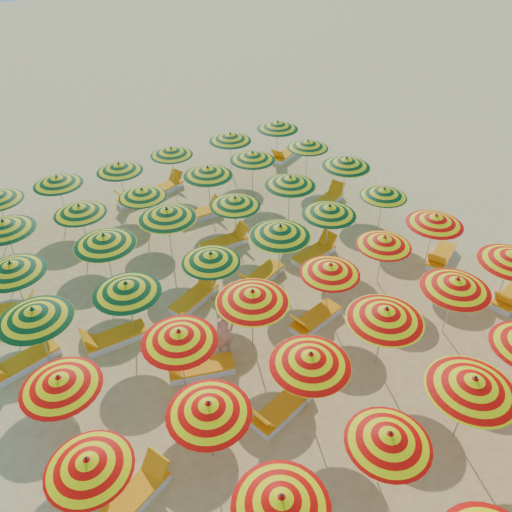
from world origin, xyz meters
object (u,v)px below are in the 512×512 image
at_px(umbrella_15, 386,314).
at_px(lounger_15, 261,277).
at_px(lounger_20, 201,214).
at_px(beachgoer_a, 225,333).
at_px(umbrella_19, 179,336).
at_px(umbrella_33, 235,201).
at_px(umbrella_17, 512,257).
at_px(umbrella_21, 330,269).
at_px(umbrella_39, 208,171).
at_px(umbrella_44, 119,167).
at_px(umbrella_18, 60,382).
at_px(umbrella_46, 230,137).
at_px(lounger_21, 137,198).
at_px(umbrella_31, 104,240).
at_px(umbrella_9, 473,384).
at_px(umbrella_26, 211,257).
at_px(lounger_6, 134,497).
at_px(umbrella_37, 80,209).
at_px(umbrella_27, 280,231).
at_px(umbrella_20, 252,296).
at_px(umbrella_23, 435,220).
at_px(umbrella_24, 34,314).
at_px(umbrella_34, 290,181).
at_px(lounger_18, 225,242).
at_px(lounger_23, 285,155).
at_px(umbrella_12, 88,464).
at_px(lounger_11, 441,257).
at_px(umbrella_45, 171,151).
at_px(umbrella_40, 252,156).
at_px(umbrella_8, 389,438).
at_px(umbrella_36, 4,225).
at_px(umbrella_13, 209,408).
at_px(umbrella_35, 346,162).
at_px(lounger_8, 511,297).
at_px(lounger_19, 328,200).
at_px(lounger_10, 315,319).
at_px(umbrella_7, 281,501).
at_px(umbrella_14, 310,359).
at_px(umbrella_41, 308,144).
at_px(umbrella_16, 457,284).
at_px(umbrella_28, 329,210).
at_px(umbrella_22, 384,241).
at_px(umbrella_32, 167,213).
at_px(umbrella_30, 11,268).
at_px(lounger_17, 8,312).
at_px(lounger_9, 200,368).
at_px(lounger_13, 114,338).
at_px(umbrella_38, 142,193).
at_px(lounger_14, 195,297).

height_order(umbrella_15, lounger_15, umbrella_15).
xyz_separation_m(lounger_20, beachgoer_a, (-2.70, -6.67, 0.62)).
bearing_deg(umbrella_19, umbrella_33, 47.90).
distance_m(umbrella_17, umbrella_21, 5.26).
height_order(umbrella_39, umbrella_44, umbrella_39).
height_order(umbrella_18, beachgoer_a, umbrella_18).
relative_size(umbrella_46, lounger_21, 1.10).
bearing_deg(umbrella_31, umbrella_9, -63.53).
relative_size(umbrella_26, lounger_6, 1.24).
bearing_deg(umbrella_21, umbrella_33, 94.22).
bearing_deg(umbrella_37, umbrella_27, -45.77).
bearing_deg(umbrella_33, umbrella_20, -115.61).
distance_m(umbrella_33, lounger_21, 5.21).
xyz_separation_m(umbrella_23, umbrella_24, (-11.93, 2.30, 0.04)).
distance_m(umbrella_9, umbrella_34, 9.87).
distance_m(lounger_18, lounger_23, 7.66).
distance_m(umbrella_12, lounger_11, 12.79).
xyz_separation_m(umbrella_37, lounger_18, (4.17, -2.40, -1.49)).
height_order(umbrella_20, umbrella_45, umbrella_20).
bearing_deg(lounger_23, umbrella_40, 8.88).
xyz_separation_m(umbrella_8, umbrella_36, (-4.86, 11.98, 0.13)).
bearing_deg(umbrella_39, umbrella_13, -118.01).
distance_m(umbrella_35, lounger_8, 7.62).
relative_size(umbrella_12, umbrella_34, 0.88).
bearing_deg(lounger_19, lounger_10, -153.27).
relative_size(umbrella_15, lounger_18, 1.28).
xyz_separation_m(umbrella_7, umbrella_14, (2.37, 2.26, 0.09)).
bearing_deg(umbrella_19, umbrella_41, 37.99).
bearing_deg(umbrella_16, umbrella_9, -135.32).
distance_m(umbrella_8, umbrella_28, 8.49).
relative_size(umbrella_22, umbrella_32, 0.94).
distance_m(umbrella_30, umbrella_37, 3.44).
xyz_separation_m(umbrella_30, umbrella_35, (12.25, -0.02, 0.08)).
relative_size(umbrella_27, lounger_17, 1.13).
bearing_deg(umbrella_13, umbrella_31, 88.41).
bearing_deg(umbrella_7, lounger_10, 45.81).
xyz_separation_m(umbrella_19, umbrella_45, (4.32, 9.85, -0.09)).
bearing_deg(umbrella_35, lounger_9, -151.76).
relative_size(umbrella_13, umbrella_40, 1.17).
bearing_deg(umbrella_9, lounger_19, 66.35).
height_order(lounger_10, lounger_13, same).
distance_m(umbrella_15, lounger_18, 7.21).
xyz_separation_m(umbrella_22, lounger_23, (2.84, 9.19, -1.44)).
bearing_deg(umbrella_12, umbrella_14, -3.43).
bearing_deg(umbrella_19, umbrella_38, 74.63).
relative_size(umbrella_23, lounger_23, 1.09).
xyz_separation_m(umbrella_38, lounger_14, (-0.31, -4.53, -1.44)).
distance_m(umbrella_26, umbrella_34, 5.17).
height_order(umbrella_9, umbrella_24, umbrella_9).
bearing_deg(lounger_23, umbrella_20, 25.95).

